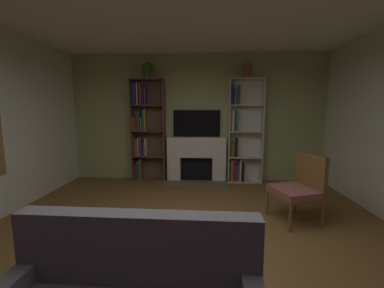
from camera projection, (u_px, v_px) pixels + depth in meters
The scene contains 10 objects.
ground_plane at pixel (185, 258), 2.72m from camera, with size 7.48×7.48×0.00m, color brown.
wall_back_accent at pixel (197, 118), 5.63m from camera, with size 5.82×0.06×2.86m, color tan.
fireplace at pixel (196, 158), 5.60m from camera, with size 1.41×0.54×1.01m.
tv at pixel (197, 123), 5.59m from camera, with size 1.05×0.06×0.60m, color black.
bookshelf_left at pixel (145, 130), 5.60m from camera, with size 0.75×0.30×2.29m.
bookshelf_right at pixel (241, 136), 5.50m from camera, with size 0.75×0.29×2.29m.
potted_plant at pixel (147, 70), 5.37m from camera, with size 0.23×0.23×0.35m.
vase_with_flowers at pixel (247, 71), 5.25m from camera, with size 0.14×0.14×0.41m.
armchair at pixel (299, 187), 3.59m from camera, with size 0.73×0.75×0.98m.
coffee_table at pixel (155, 244), 2.35m from camera, with size 0.73×0.53×0.42m.
Camera 1 is at (0.22, -2.51, 1.63)m, focal length 23.06 mm.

